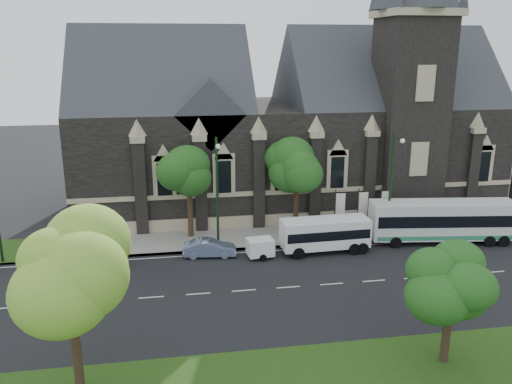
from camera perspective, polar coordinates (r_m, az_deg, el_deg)
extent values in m
plane|color=black|center=(35.55, 3.55, -10.32)|extent=(160.00, 160.00, 0.00)
cube|color=gray|center=(44.07, 0.81, -4.89)|extent=(80.00, 5.00, 0.15)
cube|color=black|center=(52.92, 3.20, 4.15)|extent=(40.00, 15.00, 10.00)
cube|color=#2E3136|center=(50.92, -10.19, 9.18)|extent=(16.00, 15.00, 15.00)
cube|color=#2E3136|center=(55.19, 13.62, 9.48)|extent=(20.00, 15.00, 15.00)
cube|color=#2E3136|center=(46.56, -5.26, 8.76)|extent=(6.00, 6.00, 6.00)
cube|color=black|center=(49.87, 16.20, 7.51)|extent=(5.50, 5.50, 18.00)
cube|color=tan|center=(49.50, 17.04, 18.10)|extent=(6.20, 6.20, 0.60)
cube|color=tan|center=(46.21, 5.18, 0.11)|extent=(40.00, 0.22, 0.40)
cube|color=tan|center=(46.98, 5.10, -2.95)|extent=(40.00, 0.25, 1.20)
cube|color=black|center=(45.22, 2.82, 1.90)|extent=(1.20, 0.12, 2.80)
cylinder|color=black|center=(26.26, -18.99, -15.87)|extent=(0.44, 0.44, 4.40)
sphere|color=#72A832|center=(24.46, -19.83, -7.78)|extent=(4.16, 4.16, 4.16)
sphere|color=#72A832|center=(24.75, -17.91, -5.37)|extent=(3.12, 3.12, 3.12)
cylinder|color=black|center=(29.00, 20.03, -14.30)|extent=(0.44, 0.44, 3.08)
sphere|color=#174A18|center=(27.69, 20.60, -9.00)|extent=(3.20, 3.20, 3.20)
sphere|color=#174A18|center=(28.22, 21.19, -7.26)|extent=(2.40, 2.40, 2.40)
cylinder|color=black|center=(44.97, 4.37, -1.94)|extent=(0.44, 0.44, 3.96)
sphere|color=#174A18|center=(44.00, 4.47, 2.61)|extent=(3.84, 3.84, 3.84)
sphere|color=#174A18|center=(44.70, 5.17, 3.74)|extent=(2.88, 2.88, 2.88)
cylinder|color=black|center=(43.79, -7.17, -2.51)|extent=(0.44, 0.44, 3.96)
sphere|color=#174A18|center=(42.81, -7.33, 2.06)|extent=(3.68, 3.68, 3.68)
sphere|color=#174A18|center=(43.36, -6.49, 3.19)|extent=(2.76, 2.76, 2.76)
cylinder|color=black|center=(43.55, 14.42, 0.47)|extent=(0.20, 0.20, 9.00)
cylinder|color=black|center=(41.96, 15.24, 5.72)|extent=(0.10, 1.60, 0.10)
sphere|color=silver|center=(41.26, 15.69, 5.39)|extent=(0.36, 0.36, 0.36)
cylinder|color=black|center=(40.11, -4.24, -0.37)|extent=(0.20, 0.20, 9.00)
cylinder|color=black|center=(38.37, -4.26, 5.34)|extent=(0.10, 1.60, 0.10)
sphere|color=silver|center=(37.61, -4.14, 4.97)|extent=(0.36, 0.36, 0.36)
cylinder|color=black|center=(44.38, 8.59, -2.29)|extent=(0.10, 0.10, 4.00)
cube|color=white|center=(44.34, 9.18, -1.52)|extent=(0.80, 0.04, 2.20)
cylinder|color=black|center=(45.02, 11.02, -2.15)|extent=(0.10, 0.10, 4.00)
cube|color=white|center=(45.00, 11.60, -1.39)|extent=(0.80, 0.04, 2.20)
cylinder|color=black|center=(45.74, 13.37, -2.00)|extent=(0.10, 0.10, 4.00)
cube|color=white|center=(45.74, 13.94, -1.25)|extent=(0.80, 0.04, 2.20)
cube|color=silver|center=(45.17, 19.65, -2.83)|extent=(11.87, 3.90, 2.95)
cube|color=black|center=(45.12, 19.68, -2.61)|extent=(11.42, 3.88, 0.95)
cube|color=#2F835B|center=(45.54, 19.52, -4.24)|extent=(11.41, 3.87, 0.35)
cylinder|color=black|center=(43.24, 15.00, -5.34)|extent=(0.93, 0.39, 0.90)
cylinder|color=black|center=(45.42, 14.13, -4.25)|extent=(0.93, 0.39, 0.90)
cylinder|color=black|center=(46.00, 24.10, -4.93)|extent=(0.93, 0.39, 0.90)
cylinder|color=black|center=(48.05, 22.87, -3.93)|extent=(0.93, 0.39, 0.90)
cylinder|color=black|center=(46.52, 25.39, -4.86)|extent=(0.93, 0.39, 0.90)
cylinder|color=black|center=(48.55, 24.12, -3.88)|extent=(0.93, 0.39, 0.90)
cube|color=white|center=(41.04, 7.52, -4.43)|extent=(6.92, 2.40, 2.19)
cube|color=black|center=(41.01, 7.53, -4.31)|extent=(6.65, 2.43, 0.74)
cylinder|color=black|center=(39.79, 4.68, -6.70)|extent=(0.91, 0.31, 0.90)
cylinder|color=black|center=(41.71, 3.86, -5.60)|extent=(0.91, 0.31, 0.90)
cylinder|color=black|center=(41.18, 10.67, -6.13)|extent=(0.91, 0.31, 0.90)
cylinder|color=black|center=(43.04, 9.61, -5.10)|extent=(0.91, 0.31, 0.90)
cylinder|color=black|center=(41.43, 11.55, -6.04)|extent=(0.91, 0.31, 0.90)
cylinder|color=black|center=(43.28, 10.46, -5.03)|extent=(0.91, 0.31, 0.90)
cube|color=white|center=(39.76, 0.46, -6.01)|extent=(2.08, 1.66, 1.25)
cylinder|color=black|center=(39.35, 0.76, -7.19)|extent=(0.56, 0.25, 0.54)
cylinder|color=black|center=(40.63, 0.17, -6.43)|extent=(0.56, 0.25, 0.54)
cylinder|color=black|center=(40.24, 2.18, -6.27)|extent=(1.16, 0.22, 0.08)
imported|color=#798BB0|center=(40.26, -5.08, -6.10)|extent=(4.15, 1.80, 1.33)
imported|color=maroon|center=(39.74, -17.71, -6.95)|extent=(4.71, 2.28, 1.55)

